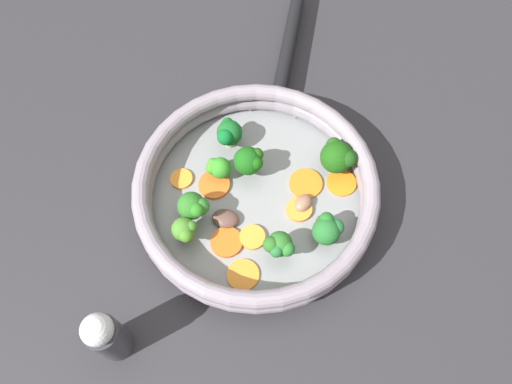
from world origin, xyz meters
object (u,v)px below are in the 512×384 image
at_px(broccoli_floret_6, 229,133).
at_px(broccoli_floret_7, 338,156).
at_px(skillet, 256,199).
at_px(carrot_slice_3, 341,183).
at_px(broccoli_floret_5, 185,230).
at_px(mushroom_piece_1, 303,206).
at_px(carrot_slice_0, 252,237).
at_px(broccoli_floret_2, 327,229).
at_px(carrot_slice_7, 227,242).
at_px(broccoli_floret_4, 249,161).
at_px(carrot_slice_1, 306,183).
at_px(broccoli_floret_3, 218,168).
at_px(carrot_slice_5, 181,179).
at_px(carrot_slice_4, 299,209).
at_px(salt_shaker, 107,336).
at_px(broccoli_floret_1, 194,207).
at_px(carrot_slice_6, 243,275).
at_px(mushroom_piece_0, 225,219).
at_px(carrot_slice_2, 214,185).
at_px(broccoli_floret_0, 279,245).

relative_size(broccoli_floret_6, broccoli_floret_7, 0.88).
height_order(skillet, carrot_slice_3, carrot_slice_3).
bearing_deg(broccoli_floret_5, mushroom_piece_1, -63.04).
bearing_deg(carrot_slice_0, broccoli_floret_2, -77.43).
relative_size(carrot_slice_7, broccoli_floret_4, 0.82).
xyz_separation_m(carrot_slice_1, broccoli_floret_6, (0.04, 0.12, 0.03)).
xyz_separation_m(carrot_slice_1, carrot_slice_7, (-0.10, 0.09, 0.00)).
bearing_deg(carrot_slice_0, skillet, 6.66).
bearing_deg(broccoli_floret_3, broccoli_floret_5, 168.70).
distance_m(skillet, carrot_slice_3, 0.12).
xyz_separation_m(carrot_slice_0, broccoli_floret_3, (0.08, 0.06, 0.02)).
bearing_deg(broccoli_floret_6, carrot_slice_5, 142.44).
relative_size(carrot_slice_4, carrot_slice_5, 1.13).
bearing_deg(broccoli_floret_2, salt_shaker, 128.83).
bearing_deg(broccoli_floret_2, carrot_slice_5, 77.74).
height_order(broccoli_floret_3, broccoli_floret_4, broccoli_floret_4).
height_order(skillet, broccoli_floret_6, broccoli_floret_6).
height_order(broccoli_floret_1, broccoli_floret_4, broccoli_floret_4).
bearing_deg(carrot_slice_7, salt_shaker, 145.44).
bearing_deg(carrot_slice_6, carrot_slice_4, -28.33).
distance_m(carrot_slice_4, broccoli_floret_5, 0.15).
relative_size(broccoli_floret_3, broccoli_floret_4, 0.72).
relative_size(carrot_slice_5, broccoli_floret_4, 0.61).
distance_m(broccoli_floret_5, mushroom_piece_0, 0.06).
distance_m(carrot_slice_1, carrot_slice_7, 0.14).
bearing_deg(carrot_slice_6, broccoli_floret_6, 17.50).
bearing_deg(carrot_slice_6, broccoli_floret_4, 8.36).
xyz_separation_m(carrot_slice_1, carrot_slice_2, (-0.03, 0.12, 0.00)).
relative_size(carrot_slice_1, carrot_slice_7, 1.10).
height_order(broccoli_floret_7, mushroom_piece_0, broccoli_floret_7).
bearing_deg(carrot_slice_7, broccoli_floret_3, 18.57).
bearing_deg(carrot_slice_3, broccoli_floret_6, 79.12).
xyz_separation_m(broccoli_floret_2, broccoli_floret_7, (0.10, -0.00, 0.01)).
xyz_separation_m(carrot_slice_4, broccoli_floret_5, (-0.07, 0.14, 0.03)).
xyz_separation_m(carrot_slice_2, broccoli_floret_2, (-0.04, -0.16, 0.02)).
distance_m(carrot_slice_6, broccoli_floret_5, 0.09).
distance_m(carrot_slice_1, broccoli_floret_6, 0.13).
xyz_separation_m(carrot_slice_3, broccoli_floret_6, (0.03, 0.16, 0.03)).
height_order(carrot_slice_6, carrot_slice_7, carrot_slice_7).
height_order(carrot_slice_4, broccoli_floret_0, broccoli_floret_0).
distance_m(broccoli_floret_6, salt_shaker, 0.30).
xyz_separation_m(carrot_slice_3, broccoli_floret_7, (0.02, 0.01, 0.03)).
relative_size(broccoli_floret_0, broccoli_floret_2, 1.06).
xyz_separation_m(carrot_slice_7, salt_shaker, (-0.15, 0.10, 0.04)).
distance_m(carrot_slice_2, broccoli_floret_2, 0.17).
bearing_deg(carrot_slice_1, broccoli_floret_4, 87.77).
distance_m(carrot_slice_2, mushroom_piece_0, 0.06).
distance_m(skillet, carrot_slice_2, 0.06).
bearing_deg(salt_shaker, broccoli_floret_6, -13.93).
relative_size(carrot_slice_0, carrot_slice_7, 0.81).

